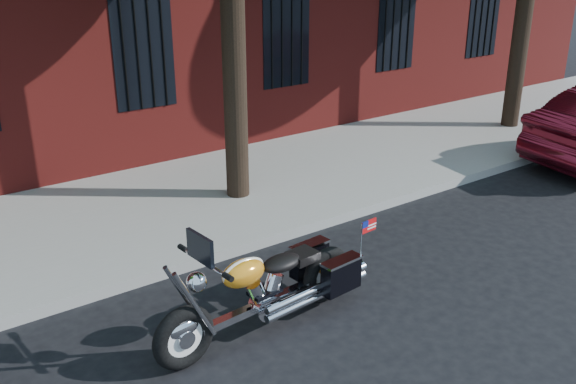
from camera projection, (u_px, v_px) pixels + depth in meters
ground at (327, 285)px, 7.92m from camera, size 120.00×120.00×0.00m
curb at (265, 240)px, 8.94m from camera, size 40.00×0.16×0.15m
sidewalk at (200, 198)px, 10.35m from camera, size 40.00×3.60×0.15m
motorcycle at (271, 289)px, 6.91m from camera, size 2.77×0.91×1.39m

